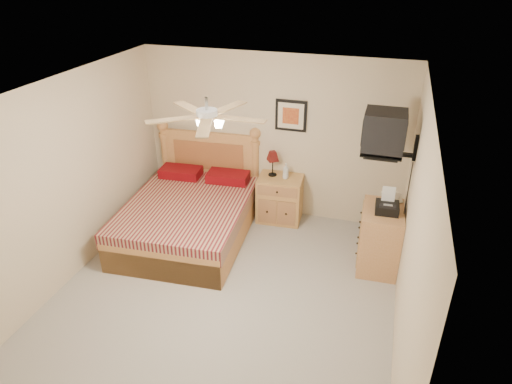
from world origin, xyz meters
TOP-DOWN VIEW (x-y plane):
  - floor at (0.00, 0.00)m, footprint 4.50×4.50m
  - ceiling at (0.00, 0.00)m, footprint 4.00×4.50m
  - wall_back at (0.00, 2.25)m, footprint 4.00×0.04m
  - wall_front at (0.00, -2.25)m, footprint 4.00×0.04m
  - wall_left at (-2.00, 0.00)m, footprint 0.04×4.50m
  - wall_right at (2.00, 0.00)m, footprint 0.04×4.50m
  - bed at (-0.95, 1.12)m, footprint 1.76×2.24m
  - nightstand at (0.19, 2.00)m, footprint 0.69×0.54m
  - table_lamp at (0.06, 2.05)m, footprint 0.24×0.24m
  - lotion_bottle at (0.27, 2.01)m, footprint 0.12×0.12m
  - framed_picture at (0.27, 2.23)m, footprint 0.46×0.04m
  - dresser at (1.73, 1.22)m, footprint 0.53×0.74m
  - fax_machine at (1.76, 1.17)m, footprint 0.30×0.32m
  - magazine_lower at (1.70, 1.52)m, footprint 0.30×0.35m
  - magazine_upper at (1.71, 1.54)m, footprint 0.26×0.31m
  - wall_tv at (1.75, 1.34)m, footprint 0.56×0.46m
  - ceiling_fan at (0.00, -0.20)m, footprint 1.14×1.14m

SIDE VIEW (x-z plane):
  - floor at x=0.00m, z-range 0.00..0.00m
  - nightstand at x=0.19m, z-range 0.00..0.71m
  - dresser at x=1.73m, z-range 0.00..0.85m
  - bed at x=-0.95m, z-range 0.00..1.38m
  - lotion_bottle at x=0.27m, z-range 0.71..0.95m
  - magazine_lower at x=1.70m, z-range 0.85..0.88m
  - magazine_upper at x=1.71m, z-range 0.88..0.90m
  - table_lamp at x=0.06m, z-range 0.71..1.11m
  - fax_machine at x=1.76m, z-range 0.85..1.16m
  - wall_back at x=0.00m, z-range 0.00..2.50m
  - wall_front at x=0.00m, z-range 0.00..2.50m
  - wall_left at x=-2.00m, z-range 0.00..2.50m
  - wall_right at x=2.00m, z-range 0.00..2.50m
  - framed_picture at x=0.27m, z-range 1.39..1.85m
  - wall_tv at x=1.75m, z-range 1.52..2.10m
  - ceiling_fan at x=0.00m, z-range 2.22..2.50m
  - ceiling at x=0.00m, z-range 2.48..2.52m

